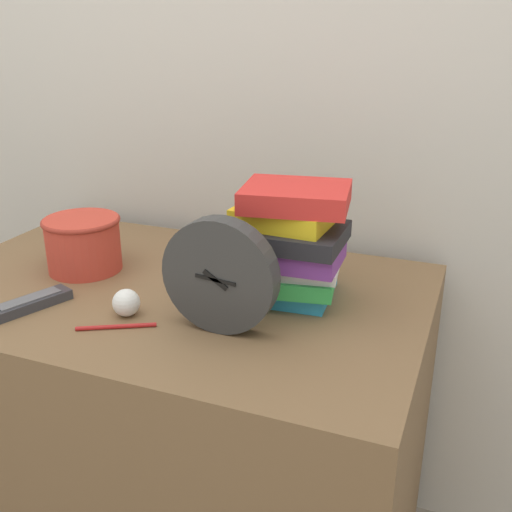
{
  "coord_description": "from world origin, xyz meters",
  "views": [
    {
      "loc": [
        0.6,
        -0.67,
        1.3
      ],
      "look_at": [
        0.22,
        0.3,
        0.89
      ],
      "focal_mm": 42.0,
      "sensor_mm": 36.0,
      "label": 1
    }
  ],
  "objects_px": {
    "basket": "(83,242)",
    "crumpled_paper_ball": "(126,303)",
    "book_stack": "(289,244)",
    "desk_clock": "(220,276)",
    "pen": "(116,327)",
    "tv_remote": "(29,303)"
  },
  "relations": [
    {
      "from": "basket",
      "to": "crumpled_paper_ball",
      "type": "distance_m",
      "value": 0.27
    },
    {
      "from": "book_stack",
      "to": "basket",
      "type": "bearing_deg",
      "value": -177.52
    },
    {
      "from": "desk_clock",
      "to": "book_stack",
      "type": "bearing_deg",
      "value": 67.08
    },
    {
      "from": "book_stack",
      "to": "desk_clock",
      "type": "bearing_deg",
      "value": -112.92
    },
    {
      "from": "book_stack",
      "to": "crumpled_paper_ball",
      "type": "bearing_deg",
      "value": -145.27
    },
    {
      "from": "book_stack",
      "to": "basket",
      "type": "xyz_separation_m",
      "value": [
        -0.48,
        -0.02,
        -0.05
      ]
    },
    {
      "from": "crumpled_paper_ball",
      "to": "pen",
      "type": "xyz_separation_m",
      "value": [
        0.01,
        -0.05,
        -0.02
      ]
    },
    {
      "from": "crumpled_paper_ball",
      "to": "pen",
      "type": "distance_m",
      "value": 0.06
    },
    {
      "from": "tv_remote",
      "to": "crumpled_paper_ball",
      "type": "xyz_separation_m",
      "value": [
        0.2,
        0.05,
        0.02
      ]
    },
    {
      "from": "desk_clock",
      "to": "tv_remote",
      "type": "height_order",
      "value": "desk_clock"
    },
    {
      "from": "desk_clock",
      "to": "tv_remote",
      "type": "bearing_deg",
      "value": -171.29
    },
    {
      "from": "tv_remote",
      "to": "pen",
      "type": "xyz_separation_m",
      "value": [
        0.21,
        -0.01,
        -0.01
      ]
    },
    {
      "from": "basket",
      "to": "pen",
      "type": "height_order",
      "value": "basket"
    },
    {
      "from": "desk_clock",
      "to": "pen",
      "type": "relative_size",
      "value": 1.61
    },
    {
      "from": "basket",
      "to": "crumpled_paper_ball",
      "type": "relative_size",
      "value": 3.24
    },
    {
      "from": "desk_clock",
      "to": "basket",
      "type": "relative_size",
      "value": 1.24
    },
    {
      "from": "pen",
      "to": "desk_clock",
      "type": "bearing_deg",
      "value": 20.43
    },
    {
      "from": "basket",
      "to": "crumpled_paper_ball",
      "type": "height_order",
      "value": "basket"
    },
    {
      "from": "desk_clock",
      "to": "crumpled_paper_ball",
      "type": "xyz_separation_m",
      "value": [
        -0.19,
        -0.01,
        -0.08
      ]
    },
    {
      "from": "desk_clock",
      "to": "crumpled_paper_ball",
      "type": "distance_m",
      "value": 0.21
    },
    {
      "from": "desk_clock",
      "to": "crumpled_paper_ball",
      "type": "height_order",
      "value": "desk_clock"
    },
    {
      "from": "desk_clock",
      "to": "basket",
      "type": "bearing_deg",
      "value": 159.93
    }
  ]
}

